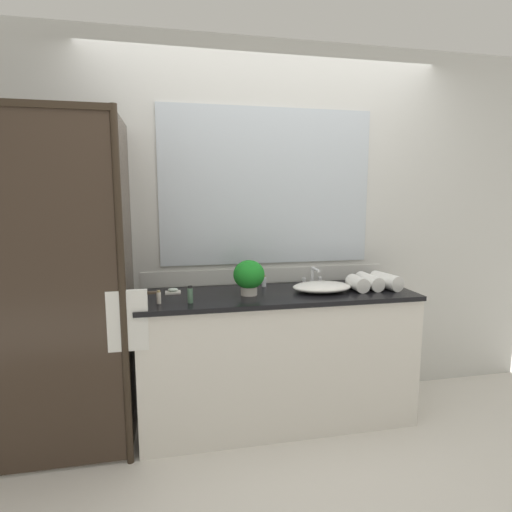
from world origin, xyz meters
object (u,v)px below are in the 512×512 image
Objects in this scene: soap_dish at (173,291)px; rolled_towel_far_edge at (357,283)px; rolled_towel_near_edge at (386,281)px; potted_plant at (249,276)px; amenity_bottle_conditioner at (264,281)px; sink_basin at (322,287)px; rolled_towel_middle at (369,281)px; amenity_bottle_lotion at (190,295)px; amenity_bottle_body_wash at (159,297)px; faucet at (313,279)px.

soap_dish is 0.55× the size of rolled_towel_far_edge.
rolled_towel_far_edge is (-0.22, -0.02, -0.00)m from rolled_towel_near_edge.
potted_plant is at bearing 177.72° from rolled_towel_far_edge.
soap_dish is at bearing -173.27° from amenity_bottle_conditioner.
sink_basin is 0.36m from rolled_towel_middle.
amenity_bottle_lotion is at bearing -175.20° from rolled_towel_far_edge.
amenity_bottle_body_wash is (-0.71, -0.32, -0.00)m from amenity_bottle_conditioner.
rolled_towel_far_edge is at bearing 4.80° from amenity_bottle_lotion.
rolled_towel_near_edge is at bearing -15.73° from amenity_bottle_conditioner.
soap_dish is 1.24× the size of amenity_bottle_conditioner.
faucet reaches higher than amenity_bottle_lotion.
potted_plant is 1.26× the size of rolled_towel_far_edge.
sink_basin is 0.41m from amenity_bottle_conditioner.
amenity_bottle_body_wash is 0.31× the size of rolled_towel_middle.
rolled_towel_near_edge is at bearing -6.11° from soap_dish.
rolled_towel_near_edge reaches higher than amenity_bottle_lotion.
potted_plant is 2.81× the size of amenity_bottle_conditioner.
rolled_towel_far_edge is (-0.11, -0.05, 0.00)m from rolled_towel_middle.
soap_dish is 0.63m from amenity_bottle_conditioner.
amenity_bottle_conditioner is 1.00× the size of amenity_bottle_body_wash.
amenity_bottle_conditioner is at bearing 32.64° from amenity_bottle_lotion.
amenity_bottle_conditioner and amenity_bottle_body_wash have the same top height.
amenity_bottle_conditioner is (-0.35, 0.04, -0.01)m from faucet.
rolled_towel_near_edge is at bearing -0.83° from potted_plant.
rolled_towel_near_edge reaches higher than rolled_towel_middle.
soap_dish is 1.23m from rolled_towel_far_edge.
sink_basin is at bearing -8.41° from soap_dish.
amenity_bottle_body_wash is at bearing -176.78° from rolled_towel_far_edge.
amenity_bottle_conditioner reaches higher than sink_basin.
amenity_bottle_conditioner is (0.53, 0.34, -0.01)m from amenity_bottle_lotion.
rolled_towel_far_edge is at bearing -175.95° from rolled_towel_near_edge.
amenity_bottle_lotion is at bearing -147.36° from amenity_bottle_conditioner.
amenity_bottle_lotion is 0.19m from amenity_bottle_body_wash.
rolled_towel_middle reaches higher than soap_dish.
sink_basin is 2.33× the size of faucet.
soap_dish is at bearing 173.89° from rolled_towel_near_edge.
rolled_towel_near_edge is (0.81, -0.23, 0.01)m from amenity_bottle_conditioner.
amenity_bottle_conditioner is (0.15, 0.21, -0.09)m from potted_plant.
faucet reaches higher than rolled_towel_near_edge.
faucet reaches higher than amenity_bottle_body_wash.
rolled_towel_middle is at bearing 4.12° from sink_basin.
soap_dish is at bearing 171.59° from sink_basin.
amenity_bottle_body_wash is at bearing -169.69° from potted_plant.
rolled_towel_near_edge is at bearing 3.34° from amenity_bottle_body_wash.
rolled_towel_near_edge reaches higher than sink_basin.
rolled_towel_near_edge is 0.12m from rolled_towel_middle.
rolled_towel_far_edge reaches higher than sink_basin.
amenity_bottle_conditioner is 0.45× the size of rolled_towel_far_edge.
rolled_towel_near_edge reaches higher than amenity_bottle_body_wash.
faucet is 0.94× the size of rolled_towel_far_edge.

